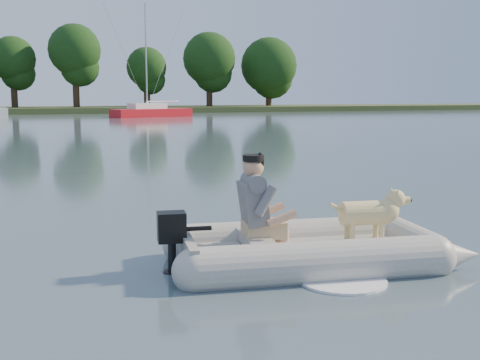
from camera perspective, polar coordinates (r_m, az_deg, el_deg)
name	(u,v)px	position (r m, az deg, el deg)	size (l,w,h in m)	color
water	(271,274)	(6.62, 2.91, -8.90)	(160.00, 160.00, 0.00)	slate
shore_bank	(39,110)	(67.87, -18.49, 6.27)	(160.00, 12.00, 0.70)	#47512D
dinghy	(315,214)	(6.92, 7.08, -3.24)	(4.57, 3.14, 1.36)	#999994
man	(255,200)	(6.74, 1.44, -1.90)	(0.71, 0.61, 1.06)	slate
dog	(365,217)	(7.21, 11.73, -3.47)	(0.91, 0.33, 0.61)	tan
outboard_motor	(172,245)	(6.64, -6.48, -6.15)	(0.41, 0.28, 0.77)	black
sailboat	(151,112)	(53.01, -8.44, 6.39)	(7.42, 4.31, 9.77)	#B5141D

